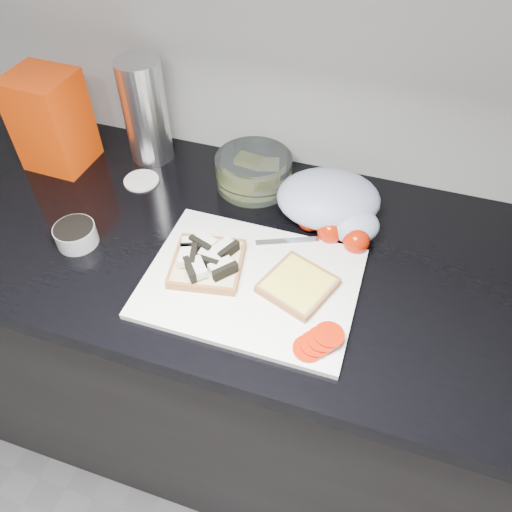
{
  "coord_description": "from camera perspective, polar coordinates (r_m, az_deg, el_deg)",
  "views": [
    {
      "loc": [
        0.34,
        0.52,
        1.64
      ],
      "look_at": [
        0.14,
        1.12,
        0.95
      ],
      "focal_mm": 35.0,
      "sensor_mm": 36.0,
      "label": 1
    }
  ],
  "objects": [
    {
      "name": "base_cabinet",
      "position": [
        1.43,
        -4.6,
        -10.83
      ],
      "size": [
        3.5,
        0.6,
        0.86
      ],
      "primitive_type": "cube",
      "color": "black",
      "rests_on": "ground"
    },
    {
      "name": "countertop",
      "position": [
        1.08,
        -6.01,
        2.0
      ],
      "size": [
        3.5,
        0.64,
        0.04
      ],
      "primitive_type": "cube",
      "color": "black",
      "rests_on": "base_cabinet"
    },
    {
      "name": "cutting_board",
      "position": [
        0.96,
        -0.56,
        -3.05
      ],
      "size": [
        0.4,
        0.3,
        0.01
      ],
      "primitive_type": "cube",
      "color": "white",
      "rests_on": "countertop"
    },
    {
      "name": "bread_left",
      "position": [
        0.97,
        -5.63,
        -0.6
      ],
      "size": [
        0.16,
        0.16,
        0.04
      ],
      "rotation": [
        0.0,
        0.0,
        0.18
      ],
      "color": "beige",
      "rests_on": "cutting_board"
    },
    {
      "name": "bread_right",
      "position": [
        0.94,
        4.8,
        -3.35
      ],
      "size": [
        0.16,
        0.16,
        0.02
      ],
      "rotation": [
        0.0,
        0.0,
        -0.37
      ],
      "color": "beige",
      "rests_on": "cutting_board"
    },
    {
      "name": "tomato_slices",
      "position": [
        0.86,
        7.16,
        -9.69
      ],
      "size": [
        0.1,
        0.1,
        0.02
      ],
      "rotation": [
        0.0,
        0.0,
        0.35
      ],
      "color": "#B51A04",
      "rests_on": "cutting_board"
    },
    {
      "name": "knife",
      "position": [
        1.03,
        6.75,
        1.98
      ],
      "size": [
        0.18,
        0.09,
        0.01
      ],
      "rotation": [
        0.0,
        0.0,
        0.4
      ],
      "color": "silver",
      "rests_on": "cutting_board"
    },
    {
      "name": "seed_tub",
      "position": [
        1.08,
        -19.92,
        2.38
      ],
      "size": [
        0.08,
        0.08,
        0.04
      ],
      "color": "gray",
      "rests_on": "countertop"
    },
    {
      "name": "tub_lid",
      "position": [
        1.21,
        -12.96,
        8.39
      ],
      "size": [
        0.09,
        0.09,
        0.01
      ],
      "primitive_type": "cylinder",
      "rotation": [
        0.0,
        0.0,
        0.06
      ],
      "color": "white",
      "rests_on": "countertop"
    },
    {
      "name": "glass_bowl",
      "position": [
        1.16,
        -0.26,
        9.66
      ],
      "size": [
        0.17,
        0.17,
        0.07
      ],
      "rotation": [
        0.0,
        0.0,
        -0.12
      ],
      "color": "silver",
      "rests_on": "countertop"
    },
    {
      "name": "bread_bag",
      "position": [
        1.28,
        -22.35,
        14.1
      ],
      "size": [
        0.15,
        0.14,
        0.22
      ],
      "primitive_type": "cube",
      "rotation": [
        0.0,
        0.0,
        -0.04
      ],
      "color": "#F72704",
      "rests_on": "countertop"
    },
    {
      "name": "steel_canister",
      "position": [
        1.23,
        -12.53,
        15.82
      ],
      "size": [
        0.1,
        0.1,
        0.25
      ],
      "primitive_type": "cylinder",
      "color": "silver",
      "rests_on": "countertop"
    },
    {
      "name": "grocery_bag",
      "position": [
        1.07,
        8.66,
        6.1
      ],
      "size": [
        0.25,
        0.22,
        0.1
      ],
      "rotation": [
        0.0,
        0.0,
        0.22
      ],
      "color": "silver",
      "rests_on": "countertop"
    },
    {
      "name": "whole_tomatoes",
      "position": [
        1.04,
        8.65,
        2.97
      ],
      "size": [
        0.16,
        0.09,
        0.05
      ],
      "rotation": [
        0.0,
        0.0,
        0.11
      ],
      "color": "#B51A04",
      "rests_on": "countertop"
    }
  ]
}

